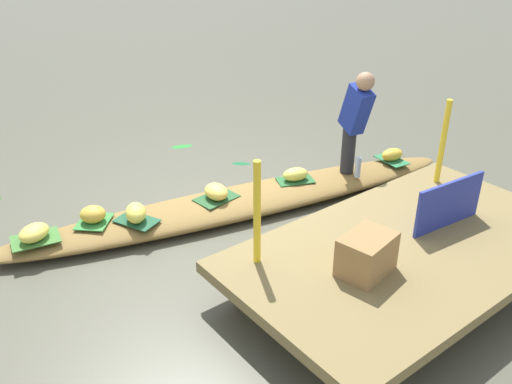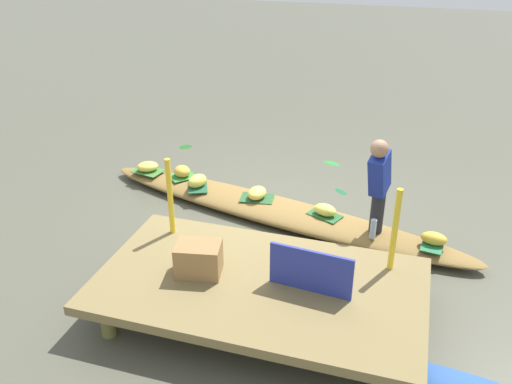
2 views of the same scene
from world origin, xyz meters
The scene contains 23 objects.
canal_water centered at (0.00, 0.00, 0.00)m, with size 40.00×40.00×0.00m, color #525142.
dock_platform centered at (-0.37, 1.94, 0.34)m, with size 3.20×1.80×0.40m.
vendor_boat centered at (0.00, 0.00, 0.10)m, with size 5.36×0.72×0.19m, color olive.
leaf_mat_0 centered at (1.51, -0.41, 0.20)m, with size 0.35×0.30×0.01m, color #358339.
banana_bunch_0 centered at (1.51, -0.41, 0.28)m, with size 0.25×0.23×0.17m, color gold.
leaf_mat_1 centered at (-2.00, 0.41, 0.20)m, with size 0.42×0.24×0.01m, color #287243.
banana_bunch_1 centered at (-2.00, 0.41, 0.27)m, with size 0.30×0.18×0.15m, color gold.
leaf_mat_2 centered at (-0.68, 0.11, 0.20)m, with size 0.41×0.25×0.01m, color #275E2F.
banana_bunch_2 centered at (-0.68, 0.11, 0.27)m, with size 0.30×0.19×0.15m, color #E8E459.
leaf_mat_3 centered at (0.28, -0.08, 0.20)m, with size 0.44×0.30×0.01m, color #26562D.
banana_bunch_3 centered at (0.28, -0.08, 0.28)m, with size 0.31×0.23×0.16m, color #F9D657.
leaf_mat_4 centered at (1.17, -0.17, 0.20)m, with size 0.42×0.26×0.01m, color #1E5033.
banana_bunch_4 centered at (1.17, -0.17, 0.29)m, with size 0.30×0.20×0.18m, color #EADE55.
leaf_mat_5 centered at (2.08, -0.44, 0.20)m, with size 0.43×0.31×0.01m, color #3E7531.
banana_bunch_5 centered at (2.08, -0.44, 0.27)m, with size 0.31×0.24×0.14m, color #E5D253.
vendor_person centered at (-1.31, 0.37, 0.90)m, with size 0.27×0.46×1.24m.
water_bottle centered at (-1.32, 0.47, 0.32)m, with size 0.07×0.07×0.24m, color silver.
market_banner centered at (-0.87, 1.94, 0.62)m, with size 0.81×0.03×0.44m, color #283494.
railing_post_west centered at (-1.57, 1.34, 0.84)m, with size 0.06×0.06×0.89m, color yellow.
railing_post_east centered at (0.83, 1.34, 0.84)m, with size 0.06×0.06×0.89m, color yellow.
produce_crate centered at (0.25, 1.98, 0.56)m, with size 0.44×0.32×0.33m, color olive.
drifting_plant_0 centered at (-0.41, -1.97, 0.00)m, with size 0.30×0.13×0.01m, color #23852E.
drifting_plant_2 centered at (-0.72, -0.99, 0.00)m, with size 0.24×0.10×0.01m, color #165B31.
Camera 1 is at (3.10, 4.26, 2.94)m, focal length 38.30 mm.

